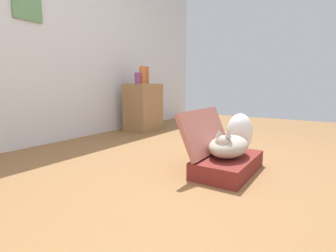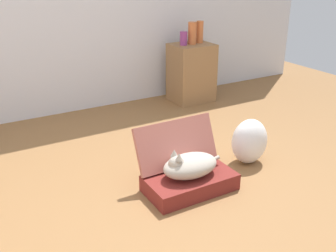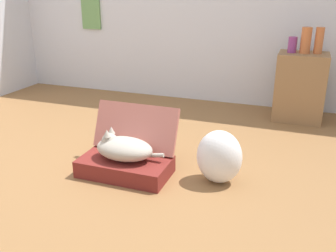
% 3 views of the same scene
% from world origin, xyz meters
% --- Properties ---
extents(ground_plane, '(7.68, 7.68, 0.00)m').
position_xyz_m(ground_plane, '(0.00, 0.00, 0.00)').
color(ground_plane, olive).
rests_on(ground_plane, ground).
extents(suitcase_base, '(0.68, 0.37, 0.13)m').
position_xyz_m(suitcase_base, '(0.09, 0.06, 0.06)').
color(suitcase_base, maroon).
rests_on(suitcase_base, ground).
extents(suitcase_lid, '(0.68, 0.18, 0.36)m').
position_xyz_m(suitcase_lid, '(0.09, 0.27, 0.31)').
color(suitcase_lid, '#B26356').
rests_on(suitcase_lid, suitcase_base).
extents(cat, '(0.52, 0.28, 0.23)m').
position_xyz_m(cat, '(0.08, 0.06, 0.22)').
color(cat, '#B2A899').
rests_on(cat, suitcase_base).
extents(plastic_bag_white, '(0.33, 0.26, 0.40)m').
position_xyz_m(plastic_bag_white, '(0.78, 0.20, 0.20)').
color(plastic_bag_white, white).
rests_on(plastic_bag_white, ground).
extents(side_table, '(0.50, 0.41, 0.71)m').
position_xyz_m(side_table, '(1.25, 1.85, 0.35)').
color(side_table, olive).
rests_on(side_table, ground).
extents(vase_tall, '(0.09, 0.09, 0.16)m').
position_xyz_m(vase_tall, '(1.13, 1.84, 0.79)').
color(vase_tall, '#8C387A').
rests_on(vase_tall, side_table).
extents(vase_short, '(0.08, 0.08, 0.26)m').
position_xyz_m(vase_short, '(1.38, 1.87, 0.84)').
color(vase_short, '#CC6B38').
rests_on(vase_short, side_table).
extents(vase_round, '(0.10, 0.10, 0.26)m').
position_xyz_m(vase_round, '(1.25, 1.85, 0.84)').
color(vase_round, '#CC6B38').
rests_on(vase_round, side_table).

